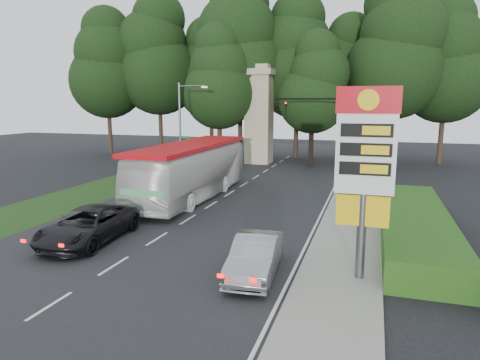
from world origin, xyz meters
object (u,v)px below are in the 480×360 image
(sedan_silver, at_px, (255,256))
(suv_charcoal, at_px, (88,225))
(traffic_signal_mast, at_px, (328,122))
(streetlight_signs, at_px, (182,123))
(monument, at_px, (259,114))
(gas_station_pylon, at_px, (365,158))
(transit_bus, at_px, (192,171))

(sedan_silver, xyz_separation_m, suv_charcoal, (-8.30, 1.40, 0.05))
(traffic_signal_mast, height_order, streetlight_signs, streetlight_signs)
(monument, bearing_deg, traffic_signal_mast, -38.00)
(gas_station_pylon, relative_size, traffic_signal_mast, 0.95)
(traffic_signal_mast, relative_size, transit_bus, 0.55)
(gas_station_pylon, bearing_deg, traffic_signal_mast, 99.09)
(gas_station_pylon, relative_size, transit_bus, 0.52)
(gas_station_pylon, distance_m, suv_charcoal, 12.57)
(streetlight_signs, distance_m, monument, 9.44)
(streetlight_signs, relative_size, suv_charcoal, 1.41)
(streetlight_signs, height_order, suv_charcoal, streetlight_signs)
(monument, height_order, transit_bus, monument)
(gas_station_pylon, distance_m, transit_bus, 15.57)
(sedan_silver, bearing_deg, suv_charcoal, 165.62)
(gas_station_pylon, distance_m, sedan_silver, 5.28)
(gas_station_pylon, height_order, streetlight_signs, streetlight_signs)
(monument, distance_m, suv_charcoal, 27.60)
(traffic_signal_mast, xyz_separation_m, monument, (-7.68, 6.00, 0.43))
(streetlight_signs, relative_size, sedan_silver, 1.79)
(monument, relative_size, sedan_silver, 2.25)
(gas_station_pylon, height_order, transit_bus, gas_station_pylon)
(traffic_signal_mast, bearing_deg, sedan_silver, -90.46)
(gas_station_pylon, distance_m, traffic_signal_mast, 22.29)
(gas_station_pylon, bearing_deg, streetlight_signs, 128.96)
(monument, xyz_separation_m, transit_bus, (0.05, -17.46, -3.28))
(sedan_silver, bearing_deg, transit_bus, 118.86)
(gas_station_pylon, height_order, traffic_signal_mast, traffic_signal_mast)
(transit_bus, relative_size, sedan_silver, 2.94)
(monument, relative_size, suv_charcoal, 1.78)
(monument, distance_m, sedan_silver, 29.93)
(sedan_silver, distance_m, suv_charcoal, 8.42)
(streetlight_signs, relative_size, monument, 0.80)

